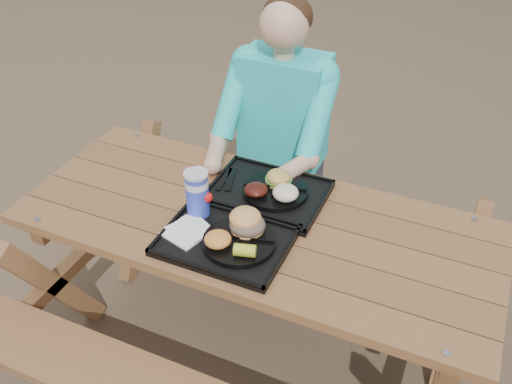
% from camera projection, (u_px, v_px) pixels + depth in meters
% --- Properties ---
extents(ground, '(60.00, 60.00, 0.00)m').
position_uv_depth(ground, '(256.00, 348.00, 2.58)').
color(ground, '#999999').
rests_on(ground, ground).
extents(picnic_table, '(1.80, 1.49, 0.75)m').
position_uv_depth(picnic_table, '(256.00, 290.00, 2.36)').
color(picnic_table, '#999999').
rests_on(picnic_table, ground).
extents(tray_near, '(0.45, 0.35, 0.02)m').
position_uv_depth(tray_near, '(226.00, 241.00, 2.03)').
color(tray_near, black).
rests_on(tray_near, picnic_table).
extents(tray_far, '(0.45, 0.35, 0.02)m').
position_uv_depth(tray_far, '(267.00, 194.00, 2.25)').
color(tray_far, black).
rests_on(tray_far, picnic_table).
extents(plate_near, '(0.26, 0.26, 0.02)m').
position_uv_depth(plate_near, '(239.00, 241.00, 1.99)').
color(plate_near, black).
rests_on(plate_near, tray_near).
extents(plate_far, '(0.26, 0.26, 0.02)m').
position_uv_depth(plate_far, '(275.00, 191.00, 2.24)').
color(plate_far, black).
rests_on(plate_far, tray_far).
extents(napkin_stack, '(0.17, 0.17, 0.02)m').
position_uv_depth(napkin_stack, '(186.00, 231.00, 2.04)').
color(napkin_stack, white).
rests_on(napkin_stack, tray_near).
extents(soda_cup, '(0.09, 0.09, 0.17)m').
position_uv_depth(soda_cup, '(197.00, 195.00, 2.09)').
color(soda_cup, '#192EC2').
rests_on(soda_cup, tray_near).
extents(condiment_bbq, '(0.05, 0.05, 0.03)m').
position_uv_depth(condiment_bbq, '(241.00, 213.00, 2.11)').
color(condiment_bbq, black).
rests_on(condiment_bbq, tray_near).
extents(condiment_mustard, '(0.05, 0.05, 0.03)m').
position_uv_depth(condiment_mustard, '(257.00, 221.00, 2.08)').
color(condiment_mustard, gold).
rests_on(condiment_mustard, tray_near).
extents(sandwich, '(0.12, 0.12, 0.12)m').
position_uv_depth(sandwich, '(247.00, 217.00, 1.99)').
color(sandwich, '#F1A555').
rests_on(sandwich, plate_near).
extents(mac_cheese, '(0.09, 0.09, 0.05)m').
position_uv_depth(mac_cheese, '(218.00, 239.00, 1.95)').
color(mac_cheese, '#EC983E').
rests_on(mac_cheese, plate_near).
extents(corn_cob, '(0.09, 0.09, 0.04)m').
position_uv_depth(corn_cob, '(245.00, 250.00, 1.91)').
color(corn_cob, yellow).
rests_on(corn_cob, plate_near).
extents(cutlery_far, '(0.08, 0.16, 0.01)m').
position_uv_depth(cutlery_far, '(230.00, 179.00, 2.31)').
color(cutlery_far, black).
rests_on(cutlery_far, tray_far).
extents(burger, '(0.10, 0.10, 0.09)m').
position_uv_depth(burger, '(279.00, 174.00, 2.23)').
color(burger, gold).
rests_on(burger, plate_far).
extents(baked_beans, '(0.09, 0.09, 0.04)m').
position_uv_depth(baked_beans, '(256.00, 190.00, 2.19)').
color(baked_beans, '#42120D').
rests_on(baked_beans, plate_far).
extents(potato_salad, '(0.10, 0.10, 0.06)m').
position_uv_depth(potato_salad, '(286.00, 193.00, 2.16)').
color(potato_salad, white).
rests_on(potato_salad, plate_far).
extents(diner, '(0.48, 0.84, 1.28)m').
position_uv_depth(diner, '(281.00, 154.00, 2.71)').
color(diner, teal).
rests_on(diner, ground).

